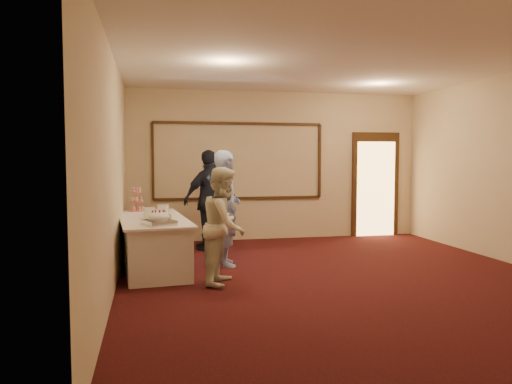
{
  "coord_description": "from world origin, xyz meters",
  "views": [
    {
      "loc": [
        -2.55,
        -6.4,
        1.67
      ],
      "look_at": [
        -0.99,
        0.93,
        1.15
      ],
      "focal_mm": 35.0,
      "sensor_mm": 36.0,
      "label": 1
    }
  ],
  "objects_px": {
    "cupcake_stand": "(137,202)",
    "plate_stack_b": "(163,210)",
    "buffet_table": "(153,242)",
    "tart": "(162,217)",
    "plate_stack_a": "(149,213)",
    "woman": "(224,225)",
    "man": "(227,208)",
    "pavlova_tray": "(159,219)",
    "guest": "(210,200)"
  },
  "relations": [
    {
      "from": "cupcake_stand",
      "to": "plate_stack_b",
      "type": "distance_m",
      "value": 0.75
    },
    {
      "from": "buffet_table",
      "to": "tart",
      "type": "xyz_separation_m",
      "value": [
        0.14,
        -0.21,
        0.41
      ]
    },
    {
      "from": "cupcake_stand",
      "to": "plate_stack_a",
      "type": "relative_size",
      "value": 2.45
    },
    {
      "from": "tart",
      "to": "plate_stack_b",
      "type": "bearing_deg",
      "value": 87.31
    },
    {
      "from": "plate_stack_a",
      "to": "woman",
      "type": "height_order",
      "value": "woman"
    },
    {
      "from": "cupcake_stand",
      "to": "woman",
      "type": "bearing_deg",
      "value": -60.59
    },
    {
      "from": "tart",
      "to": "man",
      "type": "distance_m",
      "value": 0.99
    },
    {
      "from": "man",
      "to": "woman",
      "type": "bearing_deg",
      "value": 166.87
    },
    {
      "from": "cupcake_stand",
      "to": "man",
      "type": "relative_size",
      "value": 0.24
    },
    {
      "from": "pavlova_tray",
      "to": "plate_stack_b",
      "type": "height_order",
      "value": "pavlova_tray"
    },
    {
      "from": "woman",
      "to": "pavlova_tray",
      "type": "bearing_deg",
      "value": 95.15
    },
    {
      "from": "plate_stack_b",
      "to": "tart",
      "type": "xyz_separation_m",
      "value": [
        -0.03,
        -0.57,
        -0.05
      ]
    },
    {
      "from": "cupcake_stand",
      "to": "buffet_table",
      "type": "bearing_deg",
      "value": -75.33
    },
    {
      "from": "pavlova_tray",
      "to": "man",
      "type": "xyz_separation_m",
      "value": [
        1.04,
        0.81,
        0.04
      ]
    },
    {
      "from": "pavlova_tray",
      "to": "woman",
      "type": "xyz_separation_m",
      "value": [
        0.85,
        -0.25,
        -0.08
      ]
    },
    {
      "from": "plate_stack_a",
      "to": "plate_stack_b",
      "type": "bearing_deg",
      "value": 59.66
    },
    {
      "from": "pavlova_tray",
      "to": "guest",
      "type": "relative_size",
      "value": 0.3
    },
    {
      "from": "plate_stack_a",
      "to": "plate_stack_b",
      "type": "xyz_separation_m",
      "value": [
        0.22,
        0.37,
        0.0
      ]
    },
    {
      "from": "buffet_table",
      "to": "pavlova_tray",
      "type": "xyz_separation_m",
      "value": [
        0.08,
        -0.88,
        0.46
      ]
    },
    {
      "from": "pavlova_tray",
      "to": "guest",
      "type": "bearing_deg",
      "value": 66.49
    },
    {
      "from": "plate_stack_b",
      "to": "plate_stack_a",
      "type": "bearing_deg",
      "value": -120.34
    },
    {
      "from": "plate_stack_a",
      "to": "guest",
      "type": "height_order",
      "value": "guest"
    },
    {
      "from": "buffet_table",
      "to": "plate_stack_a",
      "type": "distance_m",
      "value": 0.46
    },
    {
      "from": "buffet_table",
      "to": "man",
      "type": "distance_m",
      "value": 1.23
    },
    {
      "from": "tart",
      "to": "buffet_table",
      "type": "bearing_deg",
      "value": 123.81
    },
    {
      "from": "tart",
      "to": "guest",
      "type": "bearing_deg",
      "value": 59.74
    },
    {
      "from": "pavlova_tray",
      "to": "plate_stack_b",
      "type": "distance_m",
      "value": 1.23
    },
    {
      "from": "plate_stack_b",
      "to": "cupcake_stand",
      "type": "bearing_deg",
      "value": 124.48
    },
    {
      "from": "cupcake_stand",
      "to": "guest",
      "type": "bearing_deg",
      "value": 14.85
    },
    {
      "from": "buffet_table",
      "to": "guest",
      "type": "height_order",
      "value": "guest"
    },
    {
      "from": "buffet_table",
      "to": "woman",
      "type": "height_order",
      "value": "woman"
    },
    {
      "from": "pavlova_tray",
      "to": "plate_stack_a",
      "type": "xyz_separation_m",
      "value": [
        -0.13,
        0.86,
        -0.0
      ]
    },
    {
      "from": "tart",
      "to": "guest",
      "type": "height_order",
      "value": "guest"
    },
    {
      "from": "pavlova_tray",
      "to": "plate_stack_b",
      "type": "bearing_deg",
      "value": 85.85
    },
    {
      "from": "buffet_table",
      "to": "tart",
      "type": "relative_size",
      "value": 8.41
    },
    {
      "from": "man",
      "to": "woman",
      "type": "height_order",
      "value": "man"
    },
    {
      "from": "guest",
      "to": "buffet_table",
      "type": "bearing_deg",
      "value": 27.86
    },
    {
      "from": "buffet_table",
      "to": "tart",
      "type": "height_order",
      "value": "tart"
    },
    {
      "from": "cupcake_stand",
      "to": "guest",
      "type": "relative_size",
      "value": 0.24
    },
    {
      "from": "plate_stack_a",
      "to": "woman",
      "type": "distance_m",
      "value": 1.48
    },
    {
      "from": "tart",
      "to": "woman",
      "type": "xyz_separation_m",
      "value": [
        0.79,
        -0.91,
        -0.03
      ]
    },
    {
      "from": "cupcake_stand",
      "to": "tart",
      "type": "height_order",
      "value": "cupcake_stand"
    },
    {
      "from": "buffet_table",
      "to": "plate_stack_b",
      "type": "xyz_separation_m",
      "value": [
        0.17,
        0.35,
        0.46
      ]
    },
    {
      "from": "tart",
      "to": "man",
      "type": "height_order",
      "value": "man"
    },
    {
      "from": "man",
      "to": "plate_stack_a",
      "type": "bearing_deg",
      "value": 84.76
    },
    {
      "from": "pavlova_tray",
      "to": "tart",
      "type": "xyz_separation_m",
      "value": [
        0.06,
        0.66,
        -0.05
      ]
    },
    {
      "from": "buffet_table",
      "to": "woman",
      "type": "distance_m",
      "value": 1.51
    },
    {
      "from": "pavlova_tray",
      "to": "plate_stack_a",
      "type": "bearing_deg",
      "value": 98.42
    },
    {
      "from": "plate_stack_a",
      "to": "woman",
      "type": "bearing_deg",
      "value": -48.69
    },
    {
      "from": "buffet_table",
      "to": "plate_stack_a",
      "type": "bearing_deg",
      "value": -160.19
    }
  ]
}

